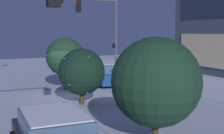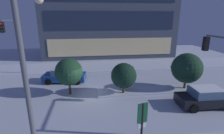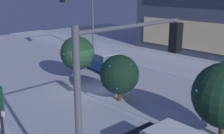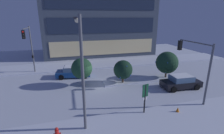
{
  "view_description": "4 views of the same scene",
  "coord_description": "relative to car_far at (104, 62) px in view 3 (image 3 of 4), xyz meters",
  "views": [
    {
      "loc": [
        17.03,
        -5.2,
        3.69
      ],
      "look_at": [
        2.85,
        1.56,
        1.87
      ],
      "focal_mm": 49.26,
      "sensor_mm": 36.0,
      "label": 1
    },
    {
      "loc": [
        0.17,
        -14.15,
        6.66
      ],
      "look_at": [
        2.17,
        0.9,
        2.27
      ],
      "focal_mm": 27.37,
      "sensor_mm": 36.0,
      "label": 2
    },
    {
      "loc": [
        13.68,
        -10.94,
        6.47
      ],
      "look_at": [
        2.09,
        0.18,
        1.92
      ],
      "focal_mm": 44.34,
      "sensor_mm": 36.0,
      "label": 3
    },
    {
      "loc": [
        -3.05,
        -17.89,
        7.73
      ],
      "look_at": [
        1.84,
        0.28,
        2.05
      ],
      "focal_mm": 26.5,
      "sensor_mm": 36.0,
      "label": 4
    }
  ],
  "objects": [
    {
      "name": "parking_info_sign",
      "position": [
        5.26,
        -10.66,
        0.97
      ],
      "size": [
        0.55,
        0.19,
        2.64
      ],
      "rotation": [
        0.0,
        0.0,
        1.81
      ],
      "color": "black",
      "rests_on": "ground"
    },
    {
      "name": "car_far",
      "position": [
        0.0,
        0.0,
        0.0
      ],
      "size": [
        4.69,
        2.59,
        1.49
      ],
      "rotation": [
        0.0,
        0.0,
        3.01
      ],
      "color": "#19478C",
      "rests_on": "ground"
    },
    {
      "name": "traffic_light_corner_near_right",
      "position": [
        11.06,
        -9.0,
        3.28
      ],
      "size": [
        0.32,
        4.58,
        5.67
      ],
      "rotation": [
        0.0,
        0.0,
        1.57
      ],
      "color": "#565960",
      "rests_on": "ground"
    },
    {
      "name": "traffic_light_corner_far_left",
      "position": [
        -5.35,
        1.98,
        3.75
      ],
      "size": [
        0.32,
        3.91,
        6.6
      ],
      "rotation": [
        0.0,
        0.0,
        -1.57
      ],
      "color": "#565960",
      "rests_on": "ground"
    },
    {
      "name": "median_strip",
      "position": [
        7.83,
        -3.65,
        -0.64
      ],
      "size": [
        9.0,
        1.8,
        0.14
      ],
      "primitive_type": "cube",
      "color": "silver",
      "rests_on": "ground"
    },
    {
      "name": "decorated_tree_median",
      "position": [
        5.67,
        -3.92,
        1.03
      ],
      "size": [
        2.27,
        2.27,
        2.88
      ],
      "color": "#473323",
      "rests_on": "ground"
    },
    {
      "name": "ground",
      "position": [
        2.6,
        -3.74,
        -0.71
      ],
      "size": [
        52.0,
        52.0,
        0.0
      ],
      "primitive_type": "plane",
      "color": "silver"
    },
    {
      "name": "decorated_tree_right_of_median",
      "position": [
        0.89,
        -3.3,
        1.39
      ],
      "size": [
        2.43,
        2.45,
        3.31
      ],
      "color": "#473323",
      "rests_on": "ground"
    },
    {
      "name": "curb_strip_far",
      "position": [
        2.6,
        5.18,
        -0.64
      ],
      "size": [
        52.0,
        5.2,
        0.14
      ],
      "primitive_type": "cube",
      "color": "silver",
      "rests_on": "ground"
    }
  ]
}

